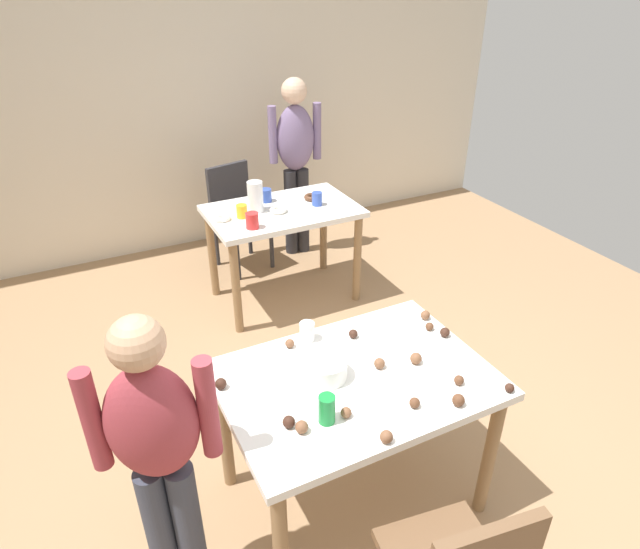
% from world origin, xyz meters
% --- Properties ---
extents(ground_plane, '(6.40, 6.40, 0.00)m').
position_xyz_m(ground_plane, '(0.00, 0.00, 0.00)').
color(ground_plane, '#9E7A56').
extents(wall_back, '(6.40, 0.10, 2.60)m').
position_xyz_m(wall_back, '(0.00, 3.20, 1.30)').
color(wall_back, beige).
rests_on(wall_back, ground_plane).
extents(dining_table_near, '(1.15, 0.81, 0.75)m').
position_xyz_m(dining_table_near, '(-0.10, -0.01, 0.65)').
color(dining_table_near, white).
rests_on(dining_table_near, ground_plane).
extents(dining_table_far, '(1.08, 0.69, 0.75)m').
position_xyz_m(dining_table_far, '(0.35, 1.85, 0.63)').
color(dining_table_far, white).
rests_on(dining_table_far, ground_plane).
extents(chair_far_table, '(0.48, 0.48, 0.87)m').
position_xyz_m(chair_far_table, '(0.22, 2.54, 0.50)').
color(chair_far_table, '#2D2D33').
rests_on(chair_far_table, ground_plane).
extents(person_girl_near, '(0.45, 0.29, 1.36)m').
position_xyz_m(person_girl_near, '(-0.95, -0.09, 0.80)').
color(person_girl_near, '#383D4C').
rests_on(person_girl_near, ground_plane).
extents(person_adult_far, '(0.46, 0.25, 1.53)m').
position_xyz_m(person_adult_far, '(0.77, 2.53, 0.92)').
color(person_adult_far, '#28282D').
rests_on(person_adult_far, ground_plane).
extents(mixing_bowl, '(0.19, 0.19, 0.09)m').
position_xyz_m(mixing_bowl, '(-0.22, 0.05, 0.79)').
color(mixing_bowl, white).
rests_on(mixing_bowl, dining_table_near).
extents(soda_can, '(0.07, 0.07, 0.12)m').
position_xyz_m(soda_can, '(-0.33, -0.19, 0.81)').
color(soda_can, '#198438').
rests_on(soda_can, dining_table_near).
extents(fork_near, '(0.17, 0.02, 0.01)m').
position_xyz_m(fork_near, '(-0.06, -0.13, 0.75)').
color(fork_near, silver).
rests_on(fork_near, dining_table_near).
extents(cup_near_0, '(0.07, 0.07, 0.09)m').
position_xyz_m(cup_near_0, '(-0.18, 0.32, 0.80)').
color(cup_near_0, white).
rests_on(cup_near_0, dining_table_near).
extents(cake_ball_0, '(0.04, 0.04, 0.04)m').
position_xyz_m(cake_ball_0, '(0.42, -0.38, 0.77)').
color(cake_ball_0, '#3D2319').
rests_on(cake_ball_0, dining_table_near).
extents(cake_ball_1, '(0.05, 0.05, 0.05)m').
position_xyz_m(cake_ball_1, '(-0.64, 0.18, 0.77)').
color(cake_ball_1, '#3D2319').
rests_on(cake_ball_1, dining_table_near).
extents(cake_ball_2, '(0.04, 0.04, 0.04)m').
position_xyz_m(cake_ball_2, '(0.26, -0.25, 0.77)').
color(cake_ball_2, brown).
rests_on(cake_ball_2, dining_table_near).
extents(cake_ball_3, '(0.05, 0.05, 0.05)m').
position_xyz_m(cake_ball_3, '(0.02, -0.01, 0.77)').
color(cake_ball_3, brown).
rests_on(cake_ball_3, dining_table_near).
extents(cake_ball_4, '(0.04, 0.04, 0.04)m').
position_xyz_m(cake_ball_4, '(0.03, 0.24, 0.77)').
color(cake_ball_4, '#3D2319').
rests_on(cake_ball_4, dining_table_near).
extents(cake_ball_5, '(0.05, 0.05, 0.05)m').
position_xyz_m(cake_ball_5, '(0.18, -0.35, 0.78)').
color(cake_ball_5, brown).
rests_on(cake_ball_5, dining_table_near).
extents(cake_ball_6, '(0.05, 0.05, 0.05)m').
position_xyz_m(cake_ball_6, '(-0.48, -0.15, 0.77)').
color(cake_ball_6, '#3D2319').
rests_on(cake_ball_6, dining_table_near).
extents(cake_ball_7, '(0.04, 0.04, 0.04)m').
position_xyz_m(cake_ball_7, '(-0.27, 0.31, 0.77)').
color(cake_ball_7, brown).
rests_on(cake_ball_7, dining_table_near).
extents(cake_ball_8, '(0.05, 0.05, 0.05)m').
position_xyz_m(cake_ball_8, '(0.18, -0.05, 0.78)').
color(cake_ball_8, brown).
rests_on(cake_ball_8, dining_table_near).
extents(cake_ball_9, '(0.05, 0.05, 0.05)m').
position_xyz_m(cake_ball_9, '(-0.45, -0.20, 0.78)').
color(cake_ball_9, brown).
rests_on(cake_ball_9, dining_table_near).
extents(cake_ball_10, '(0.04, 0.04, 0.04)m').
position_xyz_m(cake_ball_10, '(-0.26, -0.20, 0.77)').
color(cake_ball_10, brown).
rests_on(cake_ball_10, dining_table_near).
extents(cake_ball_11, '(0.04, 0.04, 0.04)m').
position_xyz_m(cake_ball_11, '(0.01, -0.28, 0.77)').
color(cake_ball_11, brown).
rests_on(cake_ball_11, dining_table_near).
extents(cake_ball_12, '(0.04, 0.04, 0.04)m').
position_xyz_m(cake_ball_12, '(0.39, 0.13, 0.77)').
color(cake_ball_12, brown).
rests_on(cake_ball_12, dining_table_near).
extents(cake_ball_13, '(0.05, 0.05, 0.05)m').
position_xyz_m(cake_ball_13, '(0.42, 0.05, 0.77)').
color(cake_ball_13, '#3D2319').
rests_on(cake_ball_13, dining_table_near).
extents(cake_ball_14, '(0.05, 0.05, 0.05)m').
position_xyz_m(cake_ball_14, '(0.43, 0.21, 0.77)').
color(cake_ball_14, brown).
rests_on(cake_ball_14, dining_table_near).
extents(cake_ball_15, '(0.05, 0.05, 0.05)m').
position_xyz_m(cake_ball_15, '(-0.19, -0.38, 0.77)').
color(cake_ball_15, brown).
rests_on(cake_ball_15, dining_table_near).
extents(pitcher_far, '(0.11, 0.11, 0.22)m').
position_xyz_m(pitcher_far, '(0.16, 1.89, 0.86)').
color(pitcher_far, white).
rests_on(pitcher_far, dining_table_far).
extents(cup_far_0, '(0.09, 0.09, 0.10)m').
position_xyz_m(cup_far_0, '(0.29, 2.03, 0.80)').
color(cup_far_0, '#3351B2').
rests_on(cup_far_0, dining_table_far).
extents(cup_far_1, '(0.08, 0.08, 0.09)m').
position_xyz_m(cup_far_1, '(0.03, 1.82, 0.80)').
color(cup_far_1, yellow).
rests_on(cup_far_1, dining_table_far).
extents(cup_far_2, '(0.09, 0.09, 0.11)m').
position_xyz_m(cup_far_2, '(0.04, 1.62, 0.80)').
color(cup_far_2, red).
rests_on(cup_far_2, dining_table_far).
extents(cup_far_3, '(0.08, 0.08, 0.10)m').
position_xyz_m(cup_far_3, '(0.60, 1.79, 0.80)').
color(cup_far_3, '#3351B2').
rests_on(cup_far_3, dining_table_far).
extents(donut_far_0, '(0.11, 0.11, 0.03)m').
position_xyz_m(donut_far_0, '(-0.11, 1.84, 0.77)').
color(donut_far_0, white).
rests_on(donut_far_0, dining_table_far).
extents(donut_far_1, '(0.12, 0.12, 0.04)m').
position_xyz_m(donut_far_1, '(0.62, 1.91, 0.77)').
color(donut_far_1, brown).
rests_on(donut_far_1, dining_table_far).
extents(donut_far_2, '(0.13, 0.13, 0.04)m').
position_xyz_m(donut_far_2, '(0.30, 1.80, 0.77)').
color(donut_far_2, white).
rests_on(donut_far_2, dining_table_far).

